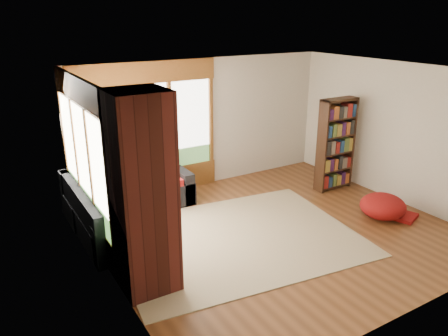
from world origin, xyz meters
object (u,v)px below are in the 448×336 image
dog_brindle (120,198)px  bookshelf (336,145)px  brick_chimney (143,195)px  dog_tan (125,177)px  area_rug (237,238)px  pouf (383,206)px  sectional_sofa (128,203)px

dog_brindle → bookshelf: bearing=-89.8°
bookshelf → dog_brindle: size_ratio=2.16×
brick_chimney → dog_tan: bearing=77.9°
dog_brindle → area_rug: bearing=-116.8°
dog_tan → brick_chimney: bearing=-141.2°
dog_tan → dog_brindle: bearing=-152.7°
area_rug → pouf: (2.62, -0.66, 0.22)m
area_rug → dog_brindle: (-1.60, 0.81, 0.76)m
sectional_sofa → brick_chimney: bearing=-106.9°
sectional_sofa → pouf: 4.47m
bookshelf → brick_chimney: bearing=-164.4°
brick_chimney → dog_brindle: brick_chimney is taller
area_rug → pouf: 2.71m
sectional_sofa → dog_brindle: 0.97m
brick_chimney → dog_tan: (0.45, 2.09, -0.53)m
sectional_sofa → bookshelf: 4.21m
brick_chimney → dog_brindle: size_ratio=3.02×
bookshelf → dog_tan: (-4.09, 0.83, -0.16)m
area_rug → pouf: bearing=-14.2°
bookshelf → dog_brindle: 4.45m
brick_chimney → sectional_sofa: size_ratio=1.18×
bookshelf → dog_brindle: bearing=180.0°
bookshelf → dog_tan: size_ratio=1.98×
dog_tan → pouf: bearing=-69.9°
area_rug → bookshelf: bearing=15.9°
dog_tan → dog_brindle: 0.90m
sectional_sofa → dog_brindle: (-0.36, -0.78, 0.47)m
area_rug → dog_brindle: bearing=153.0°
brick_chimney → area_rug: bearing=15.1°
bookshelf → sectional_sofa: bearing=169.2°
brick_chimney → dog_tan: size_ratio=2.76×
brick_chimney → bookshelf: brick_chimney is taller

